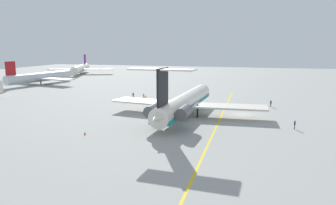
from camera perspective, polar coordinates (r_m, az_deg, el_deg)
name	(u,v)px	position (r m, az deg, el deg)	size (l,w,h in m)	color
ground	(242,114)	(71.07, 13.49, -2.11)	(320.19, 320.19, 0.00)	#9E9E99
main_jetliner	(184,102)	(66.42, 3.02, 0.04)	(39.19, 34.79, 11.41)	silver
airliner_mid_right	(42,77)	(134.79, -22.18, 4.40)	(32.08, 31.93, 9.62)	silver
airliner_far_right	(80,69)	(174.38, -15.88, 6.03)	(33.86, 34.02, 10.43)	silver
ground_crew_near_nose	(133,95)	(90.69, -6.44, 1.48)	(0.28, 0.40, 1.75)	black
ground_crew_near_tail	(144,96)	(88.50, -4.52, 1.29)	(0.28, 0.44, 1.75)	black
ground_crew_portside	(271,103)	(81.46, 18.44, -0.02)	(0.27, 0.40, 1.72)	black
ground_crew_starboard	(295,124)	(61.05, 22.34, -3.61)	(0.41, 0.27, 1.69)	black
safety_cone_nose	(146,96)	(92.56, -4.09, 1.17)	(0.40, 0.40, 0.55)	#EA590F
safety_cone_wingtip	(145,97)	(91.04, -4.29, 1.01)	(0.40, 0.40, 0.55)	#EA590F
safety_cone_tail	(85,133)	(55.16, -15.08, -5.48)	(0.40, 0.40, 0.55)	#EA590F
taxiway_centreline	(221,117)	(66.89, 9.67, -2.74)	(78.84, 0.36, 0.01)	gold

